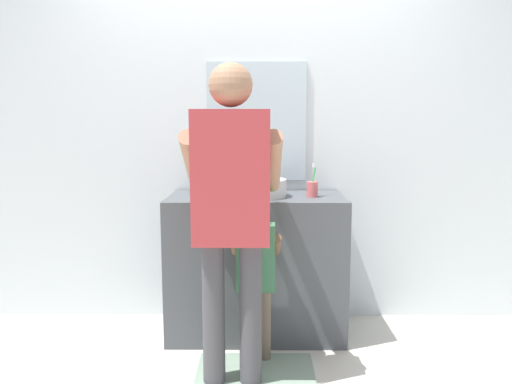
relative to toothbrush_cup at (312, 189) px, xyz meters
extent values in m
plane|color=silver|center=(-0.35, -0.27, -0.95)|extent=(14.00, 14.00, 0.00)
cube|color=silver|center=(-0.35, 0.35, 0.40)|extent=(4.40, 0.08, 2.70)
cube|color=silver|center=(-0.35, 0.30, 0.41)|extent=(0.66, 0.02, 0.79)
cube|color=#4C5156|center=(-0.35, 0.03, -0.50)|extent=(1.11, 0.54, 0.90)
cylinder|color=silver|center=(-0.35, 0.01, 0.00)|extent=(0.38, 0.38, 0.11)
cylinder|color=#B1B1AD|center=(-0.35, 0.01, 0.01)|extent=(0.31, 0.31, 0.09)
cylinder|color=#B7BABF|center=(-0.35, 0.25, 0.04)|extent=(0.03, 0.03, 0.18)
cylinder|color=#B7BABF|center=(-0.35, 0.19, 0.12)|extent=(0.02, 0.12, 0.02)
cylinder|color=#B7BABF|center=(-0.42, 0.25, -0.03)|extent=(0.04, 0.04, 0.05)
cylinder|color=#B7BABF|center=(-0.28, 0.25, -0.03)|extent=(0.04, 0.04, 0.05)
cylinder|color=#D86666|center=(0.00, 0.00, 0.00)|extent=(0.07, 0.07, 0.09)
cylinder|color=green|center=(0.01, 0.01, 0.05)|extent=(0.04, 0.02, 0.17)
cube|color=white|center=(0.01, 0.01, 0.14)|extent=(0.01, 0.02, 0.02)
cylinder|color=gold|center=(-0.65, 0.08, 0.01)|extent=(0.06, 0.06, 0.13)
cylinder|color=#2D2D2D|center=(-0.65, 0.08, 0.10)|extent=(0.02, 0.02, 0.04)
cube|color=gray|center=(-0.35, -0.52, -0.94)|extent=(0.64, 0.40, 0.02)
cylinder|color=#6B5B4C|center=(-0.40, -0.38, -0.74)|extent=(0.07, 0.07, 0.43)
cylinder|color=#6B5B4C|center=(-0.30, -0.38, -0.74)|extent=(0.07, 0.07, 0.43)
cube|color=#427F56|center=(-0.35, -0.38, -0.33)|extent=(0.21, 0.12, 0.37)
sphere|color=brown|center=(-0.35, -0.38, -0.08)|extent=(0.12, 0.12, 0.12)
cylinder|color=brown|center=(-0.47, -0.28, -0.30)|extent=(0.05, 0.26, 0.20)
cylinder|color=brown|center=(-0.23, -0.28, -0.30)|extent=(0.05, 0.26, 0.20)
cylinder|color=#47474C|center=(-0.56, -0.63, -0.57)|extent=(0.12, 0.12, 0.76)
cylinder|color=#47474C|center=(-0.37, -0.63, -0.57)|extent=(0.12, 0.12, 0.76)
cube|color=#B7383D|center=(-0.47, -0.63, 0.14)|extent=(0.38, 0.22, 0.66)
sphere|color=#A87A5B|center=(-0.47, -0.63, 0.59)|extent=(0.22, 0.22, 0.22)
cylinder|color=#A87A5B|center=(-0.68, -0.45, 0.20)|extent=(0.09, 0.46, 0.36)
cylinder|color=#A87A5B|center=(-0.26, -0.45, 0.20)|extent=(0.09, 0.46, 0.36)
cylinder|color=green|center=(-0.26, -0.28, 0.03)|extent=(0.01, 0.14, 0.03)
cube|color=white|center=(-0.26, -0.20, 0.04)|extent=(0.01, 0.02, 0.02)
camera|label=1|loc=(-0.32, -3.07, 0.41)|focal=34.95mm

